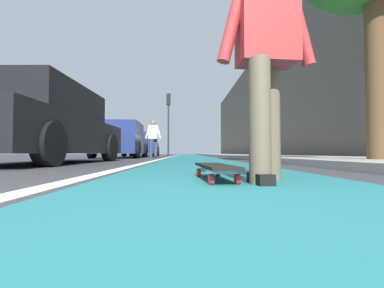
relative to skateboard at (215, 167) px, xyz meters
name	(u,v)px	position (x,y,z in m)	size (l,w,h in m)	color
ground_plane	(193,158)	(8.76, -0.06, -0.09)	(80.00, 80.00, 0.00)	#38383D
bike_lane_paint	(189,155)	(22.76, -0.06, -0.09)	(56.00, 1.89, 0.00)	#237075
lane_stripe_white	(175,156)	(18.76, 1.04, -0.09)	(52.00, 0.16, 0.01)	silver
sidewalk_curb	(234,155)	(16.76, -3.18, -0.04)	(52.00, 3.20, 0.11)	#9E9B93
building_facade	(258,108)	(20.76, -5.98, 3.95)	(40.00, 1.20, 8.10)	#5A534A
skateboard	(215,167)	(0.00, 0.00, 0.00)	(0.85, 0.27, 0.11)	red
skater_person	(266,48)	(-0.15, -0.35, 0.84)	(0.48, 0.72, 1.64)	brown
parked_car_near	(44,126)	(3.33, 3.00, 0.63)	(4.58, 2.02, 1.49)	black
parked_car_mid	(121,141)	(9.53, 2.95, 0.62)	(4.18, 1.99, 1.48)	navy
parked_car_far	(142,145)	(15.15, 2.98, 0.62)	(4.41, 2.12, 1.48)	navy
traffic_light	(168,113)	(17.07, 1.44, 2.94)	(0.33, 0.28, 4.41)	#2D2D2D
pedestrian_distant	(153,136)	(9.80, 1.64, 0.84)	(0.46, 0.71, 1.64)	#384260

